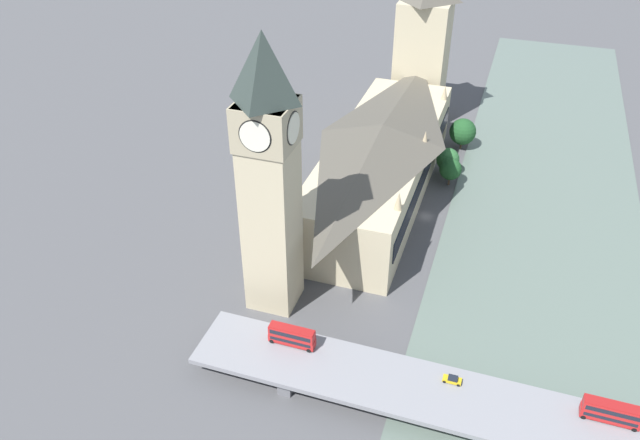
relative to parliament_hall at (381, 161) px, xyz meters
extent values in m
plane|color=#4C4C4F|center=(-17.09, 8.00, -12.44)|extent=(600.00, 600.00, 0.00)
cube|color=slate|center=(-51.68, 8.00, -12.29)|extent=(57.17, 360.00, 0.30)
cube|color=#C1B28E|center=(0.06, 0.00, -2.46)|extent=(28.30, 96.07, 19.95)
cube|color=black|center=(-14.24, 0.00, -1.46)|extent=(0.40, 88.38, 5.98)
pyramid|color=#514C42|center=(0.06, 0.00, 10.05)|extent=(27.73, 94.15, 5.07)
cone|color=tan|center=(-13.09, -36.51, 10.01)|extent=(2.20, 2.20, 5.00)
cone|color=tan|center=(-13.09, 0.00, 10.01)|extent=(2.20, 2.20, 5.00)
cone|color=tan|center=(-13.09, 36.51, 10.01)|extent=(2.20, 2.20, 5.00)
cube|color=#C1B28E|center=(13.05, 57.80, 15.00)|extent=(11.53, 11.53, 54.87)
cube|color=tan|center=(13.05, 57.80, 37.24)|extent=(12.22, 12.22, 10.38)
cylinder|color=black|center=(7.12, 57.80, 37.24)|extent=(0.50, 7.41, 7.41)
cylinder|color=silver|center=(7.00, 57.80, 37.24)|extent=(0.62, 6.86, 6.86)
cylinder|color=black|center=(18.99, 57.80, 37.24)|extent=(0.50, 7.41, 7.41)
cylinder|color=silver|center=(19.11, 57.80, 37.24)|extent=(0.62, 6.86, 6.86)
cylinder|color=black|center=(13.05, 51.86, 37.24)|extent=(7.41, 0.50, 7.41)
cylinder|color=silver|center=(13.05, 51.74, 37.24)|extent=(6.86, 0.62, 6.86)
cylinder|color=black|center=(13.05, 63.74, 37.24)|extent=(7.41, 0.50, 7.41)
cylinder|color=silver|center=(13.05, 63.86, 37.24)|extent=(6.86, 0.62, 6.86)
pyramid|color=#2D3833|center=(13.05, 57.80, 50.04)|extent=(11.76, 11.76, 15.23)
cube|color=#C1B28E|center=(0.06, -61.31, 10.76)|extent=(18.56, 18.56, 46.39)
cube|color=slate|center=(-51.68, 79.77, -10.43)|extent=(3.00, 13.95, 4.01)
cube|color=slate|center=(-0.46, 79.77, -10.43)|extent=(3.00, 13.95, 4.01)
cube|color=gray|center=(-51.68, 79.77, -7.83)|extent=(146.35, 16.41, 1.20)
cube|color=red|center=(1.37, 76.33, -5.81)|extent=(10.73, 2.46, 1.98)
cube|color=black|center=(1.37, 76.33, -5.42)|extent=(9.66, 2.52, 0.87)
cube|color=red|center=(1.37, 76.33, -3.66)|extent=(10.51, 2.46, 2.32)
cube|color=black|center=(1.37, 76.33, -3.54)|extent=(9.66, 2.52, 1.12)
cube|color=maroon|center=(1.37, 76.33, -2.42)|extent=(10.41, 2.34, 0.16)
cylinder|color=black|center=(5.88, 75.21, -6.69)|extent=(1.07, 0.28, 1.07)
cylinder|color=black|center=(5.88, 77.45, -6.69)|extent=(1.07, 0.28, 1.07)
cylinder|color=black|center=(-3.03, 75.21, -6.69)|extent=(1.07, 0.28, 1.07)
cylinder|color=black|center=(-3.03, 77.45, -6.69)|extent=(1.07, 0.28, 1.07)
cube|color=red|center=(-65.59, 75.78, -5.86)|extent=(11.14, 2.59, 1.93)
cube|color=black|center=(-65.59, 75.78, -5.47)|extent=(10.02, 2.65, 0.85)
cube|color=red|center=(-65.59, 75.78, -3.75)|extent=(10.92, 2.59, 2.27)
cube|color=black|center=(-65.59, 75.78, -3.64)|extent=(10.02, 2.65, 1.09)
cube|color=maroon|center=(-65.59, 75.78, -2.54)|extent=(10.80, 2.46, 0.16)
cylinder|color=black|center=(-60.84, 74.59, -6.72)|extent=(1.01, 0.28, 1.01)
cylinder|color=black|center=(-60.84, 76.96, -6.72)|extent=(1.01, 0.28, 1.01)
cylinder|color=black|center=(-70.25, 74.59, -6.72)|extent=(1.01, 0.28, 1.01)
cylinder|color=black|center=(-70.25, 76.96, -6.72)|extent=(1.01, 0.28, 1.01)
cube|color=gold|center=(-34.59, 75.80, -6.65)|extent=(3.90, 1.74, 0.67)
cube|color=black|center=(-34.71, 75.80, -6.06)|extent=(2.03, 1.57, 0.50)
cylinder|color=black|center=(-33.12, 75.02, -6.89)|extent=(0.69, 0.22, 0.69)
cylinder|color=black|center=(-33.12, 76.58, -6.89)|extent=(0.69, 0.22, 0.69)
cylinder|color=black|center=(-36.07, 75.02, -6.89)|extent=(0.69, 0.22, 0.69)
cylinder|color=black|center=(-36.07, 76.58, -6.89)|extent=(0.69, 0.22, 0.69)
cylinder|color=brown|center=(-20.59, -13.31, -11.01)|extent=(0.70, 0.70, 2.86)
sphere|color=#1E4C23|center=(-20.59, -13.31, -6.47)|extent=(7.31, 7.31, 7.31)
cylinder|color=brown|center=(-20.75, -40.44, -11.08)|extent=(0.70, 0.70, 2.71)
sphere|color=#1E4C23|center=(-20.75, -40.44, -5.66)|extent=(9.57, 9.57, 9.57)
cylinder|color=brown|center=(-18.69, -19.85, -11.19)|extent=(0.70, 0.70, 2.50)
sphere|color=#2D6633|center=(-18.69, -19.85, -6.63)|extent=(7.79, 7.79, 7.79)
camera|label=1|loc=(-36.43, 169.33, 96.03)|focal=35.00mm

